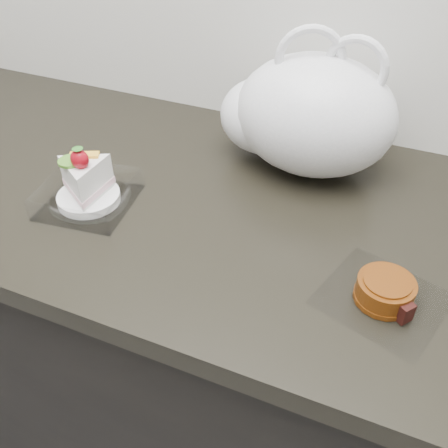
# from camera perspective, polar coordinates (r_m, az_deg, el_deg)

# --- Properties ---
(counter) EXTENTS (2.04, 0.64, 0.90)m
(counter) POSITION_cam_1_polar(r_m,az_deg,el_deg) (1.22, -1.53, -13.98)
(counter) COLOR black
(counter) RESTS_ON ground
(cake_tray) EXTENTS (0.16, 0.16, 0.12)m
(cake_tray) POSITION_cam_1_polar(r_m,az_deg,el_deg) (0.89, -15.40, 3.95)
(cake_tray) COLOR white
(cake_tray) RESTS_ON counter
(mooncake_wrap) EXTENTS (0.20, 0.19, 0.04)m
(mooncake_wrap) POSITION_cam_1_polar(r_m,az_deg,el_deg) (0.73, 17.94, -7.48)
(mooncake_wrap) COLOR white
(mooncake_wrap) RESTS_ON counter
(plastic_bag) EXTENTS (0.35, 0.26, 0.27)m
(plastic_bag) POSITION_cam_1_polar(r_m,az_deg,el_deg) (0.94, 9.18, 12.21)
(plastic_bag) COLOR white
(plastic_bag) RESTS_ON counter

